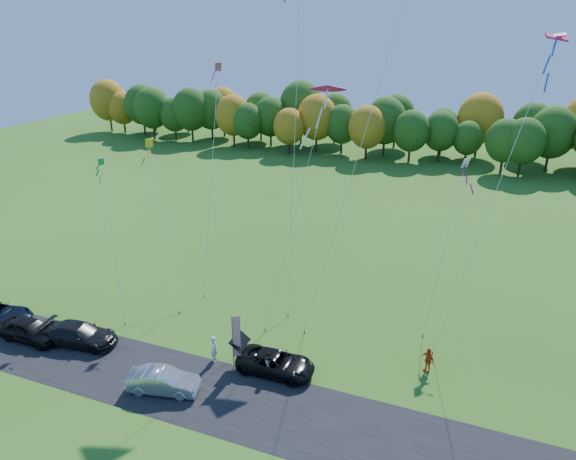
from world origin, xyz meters
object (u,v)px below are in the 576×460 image
(black_suv, at_px, (276,363))
(feather_flag, at_px, (236,336))
(silver_sedan, at_px, (163,381))
(person_east, at_px, (428,360))

(black_suv, height_order, feather_flag, feather_flag)
(black_suv, relative_size, feather_flag, 1.25)
(silver_sedan, bearing_deg, person_east, -75.30)
(feather_flag, bearing_deg, silver_sedan, -131.23)
(person_east, bearing_deg, silver_sedan, -113.95)
(black_suv, bearing_deg, feather_flag, 100.91)
(black_suv, distance_m, silver_sedan, 7.00)
(person_east, xyz_separation_m, feather_flag, (-11.51, -4.11, 1.58))
(black_suv, bearing_deg, person_east, -69.29)
(person_east, height_order, feather_flag, feather_flag)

